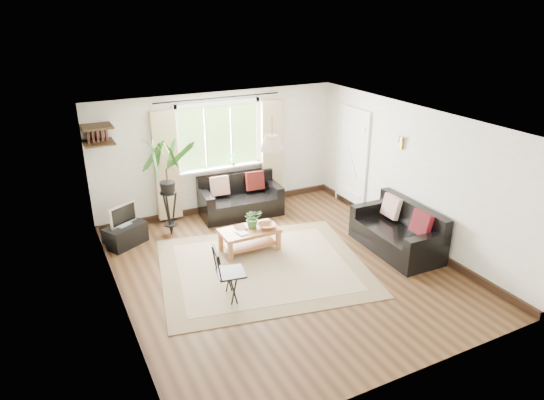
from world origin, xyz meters
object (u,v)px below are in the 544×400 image
coffee_table (249,240)px  palm_stand (168,188)px  tv_stand (126,235)px  folding_chair (231,274)px  sofa_back (240,197)px  sofa_right (397,230)px

coffee_table → palm_stand: bearing=129.7°
tv_stand → folding_chair: bearing=-96.3°
palm_stand → folding_chair: bearing=-85.4°
sofa_back → folding_chair: bearing=-111.9°
sofa_back → palm_stand: bearing=-166.7°
folding_chair → sofa_right: bearing=-78.8°
sofa_right → tv_stand: (-4.11, 2.27, -0.20)m
palm_stand → folding_chair: size_ratio=2.20×
sofa_back → coffee_table: sofa_back is taller
sofa_right → coffee_table: sofa_right is taller
coffee_table → palm_stand: (-1.02, 1.24, 0.70)m
palm_stand → folding_chair: (0.20, -2.45, -0.49)m
sofa_back → folding_chair: 2.99m
coffee_table → palm_stand: 1.75m
coffee_table → tv_stand: (-1.86, 1.17, -0.01)m
sofa_back → folding_chair: (-1.30, -2.69, 0.04)m
sofa_right → tv_stand: 4.70m
tv_stand → palm_stand: size_ratio=0.39×
palm_stand → sofa_back: bearing=9.4°
sofa_back → tv_stand: 2.36m
sofa_right → folding_chair: size_ratio=2.01×
coffee_table → palm_stand: size_ratio=0.55×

